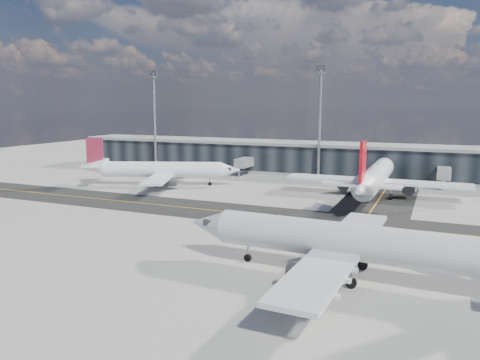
{
  "coord_description": "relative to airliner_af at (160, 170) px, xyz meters",
  "views": [
    {
      "loc": [
        28.92,
        -70.84,
        19.3
      ],
      "look_at": [
        -5.7,
        9.53,
        5.0
      ],
      "focal_mm": 35.0,
      "sensor_mm": 36.0,
      "label": 1
    }
  ],
  "objects": [
    {
      "name": "terminal_concourse",
      "position": [
        32.39,
        31.98,
        0.36
      ],
      "size": [
        152.0,
        19.8,
        8.8
      ],
      "color": "black",
      "rests_on": "ground"
    },
    {
      "name": "ground",
      "position": [
        32.35,
        -22.95,
        -3.73
      ],
      "size": [
        300.0,
        300.0,
        0.0
      ],
      "primitive_type": "plane",
      "color": "gray",
      "rests_on": "ground"
    },
    {
      "name": "airliner_af",
      "position": [
        0.0,
        0.0,
        0.0
      ],
      "size": [
        36.89,
        31.88,
        11.29
      ],
      "rotation": [
        0.0,
        0.0,
        -1.21
      ],
      "color": "white",
      "rests_on": "ground"
    },
    {
      "name": "airliner_near",
      "position": [
        53.21,
        -42.86,
        0.34
      ],
      "size": [
        41.53,
        35.36,
        12.32
      ],
      "rotation": [
        0.0,
        0.0,
        1.53
      ],
      "color": "silver",
      "rests_on": "ground"
    },
    {
      "name": "service_van",
      "position": [
        55.75,
        15.81,
        -2.96
      ],
      "size": [
        2.7,
        5.62,
        1.54
      ],
      "primitive_type": "imported",
      "rotation": [
        0.0,
        0.0,
        0.03
      ],
      "color": "white",
      "rests_on": "ground"
    },
    {
      "name": "taxiway_lanes",
      "position": [
        36.26,
        -12.21,
        -3.72
      ],
      "size": [
        180.0,
        63.0,
        0.03
      ],
      "color": "black",
      "rests_on": "ground"
    },
    {
      "name": "airliner_redtail",
      "position": [
        49.25,
        4.44,
        0.58
      ],
      "size": [
        37.35,
        43.93,
        13.06
      ],
      "rotation": [
        0.0,
        0.0,
        0.0
      ],
      "color": "white",
      "rests_on": "ground"
    },
    {
      "name": "baggage_tug",
      "position": [
        37.12,
        -24.51,
        -2.87
      ],
      "size": [
        2.98,
        1.95,
        1.73
      ],
      "rotation": [
        0.0,
        0.0,
        -1.35
      ],
      "color": "yellow",
      "rests_on": "ground"
    },
    {
      "name": "floodlight_masts",
      "position": [
        32.35,
        25.05,
        11.88
      ],
      "size": [
        102.5,
        0.7,
        28.9
      ],
      "color": "gray",
      "rests_on": "ground"
    }
  ]
}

